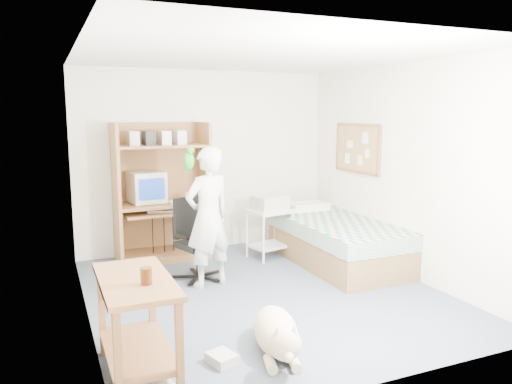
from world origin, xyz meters
TOP-DOWN VIEW (x-y plane):
  - floor at (0.00, 0.00)m, footprint 4.00×4.00m
  - wall_back at (0.00, 2.00)m, footprint 3.60×0.02m
  - wall_right at (1.80, 0.00)m, footprint 0.02×4.00m
  - wall_left at (-1.80, 0.00)m, footprint 0.02×4.00m
  - ceiling at (0.00, 0.00)m, footprint 3.60×4.00m
  - computer_hutch at (-0.70, 1.74)m, footprint 1.20×0.63m
  - bed at (1.30, 0.62)m, footprint 1.02×2.02m
  - side_desk at (-1.55, -1.20)m, footprint 0.50×1.00m
  - corkboard at (1.77, 0.90)m, footprint 0.04×0.94m
  - office_chair at (-0.53, 0.75)m, footprint 0.54×0.54m
  - person at (-0.47, 0.45)m, footprint 0.66×0.53m
  - parrot at (-0.67, 0.47)m, footprint 0.11×0.20m
  - dog at (-0.46, -1.30)m, footprint 0.53×1.06m
  - printer_cart at (0.62, 1.19)m, footprint 0.63×0.55m
  - printer at (0.62, 1.19)m, footprint 0.48×0.40m
  - crt_monitor at (-0.89, 1.75)m, footprint 0.47×0.49m
  - keyboard at (-0.69, 1.58)m, footprint 0.47×0.23m
  - pencil_cup at (-0.36, 1.65)m, footprint 0.08×0.08m
  - drink_glass at (-1.50, -1.36)m, footprint 0.08×0.08m
  - floor_box_b at (-0.93, -1.28)m, footprint 0.24×0.26m

SIDE VIEW (x-z plane):
  - floor at x=0.00m, z-range 0.00..0.00m
  - floor_box_b at x=-0.93m, z-range 0.00..0.08m
  - dog at x=-0.46m, z-range -0.03..0.38m
  - bed at x=1.30m, z-range -0.04..0.62m
  - office_chair at x=-0.53m, z-range -0.13..0.81m
  - printer_cart at x=0.62m, z-range 0.11..0.77m
  - side_desk at x=-1.55m, z-range 0.12..0.87m
  - keyboard at x=-0.69m, z-range 0.66..0.69m
  - printer at x=0.62m, z-range 0.66..0.84m
  - person at x=-0.47m, z-range 0.00..1.56m
  - drink_glass at x=-1.50m, z-range 0.75..0.87m
  - pencil_cup at x=-0.36m, z-range 0.76..0.88m
  - computer_hutch at x=-0.70m, z-range -0.08..1.72m
  - crt_monitor at x=-0.89m, z-range 0.77..1.17m
  - wall_back at x=0.00m, z-range 0.00..2.50m
  - wall_right at x=1.80m, z-range 0.00..2.50m
  - wall_left at x=-1.80m, z-range 0.00..2.50m
  - parrot at x=-0.67m, z-range 1.27..1.59m
  - corkboard at x=1.77m, z-range 1.12..1.78m
  - ceiling at x=0.00m, z-range 2.49..2.51m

